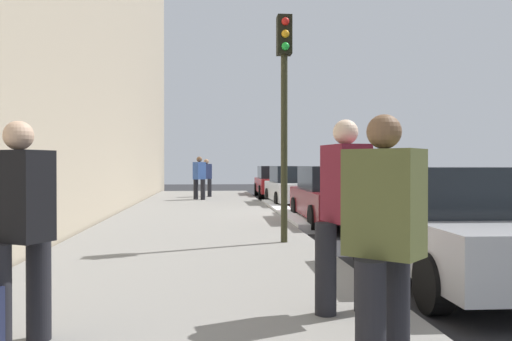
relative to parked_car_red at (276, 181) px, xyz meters
name	(u,v)px	position (x,y,z in m)	size (l,w,h in m)	color
ground_plane	(315,220)	(10.60, -0.22, -0.76)	(56.00, 56.00, 0.00)	#28282B
sidewalk	(197,218)	(10.60, -3.52, -0.68)	(28.00, 4.60, 0.15)	gray
lane_stripe_centre	(425,219)	(10.60, 2.98, -0.76)	(28.00, 0.14, 0.01)	gold
snow_bank_curb	(284,212)	(9.31, -0.92, -0.65)	(8.44, 0.56, 0.22)	white
parked_car_red	(276,181)	(0.00, 0.00, 0.00)	(4.80, 1.96, 1.51)	black
parked_car_white	(295,186)	(5.88, -0.02, 0.00)	(4.25, 1.96, 1.51)	black
parked_car_maroon	(336,196)	(11.84, 0.07, 0.00)	(4.61, 1.97, 1.51)	black
parked_car_silver	(453,225)	(18.36, 0.03, 0.00)	(4.29, 1.97, 1.51)	black
pedestrian_navy_coat	(206,177)	(1.83, -3.35, 0.28)	(0.53, 0.50, 1.68)	black
pedestrian_black_coat	(19,227)	(20.79, -4.57, 0.31)	(0.52, 0.55, 1.72)	black
pedestrian_burgundy_coat	(345,210)	(20.11, -1.87, 0.36)	(0.54, 0.59, 1.81)	black
pedestrian_olive_coat	(384,239)	(21.63, -2.02, 0.30)	(0.53, 0.54, 1.71)	black
pedestrian_blue_coat	(199,177)	(3.80, -3.62, 0.33)	(0.55, 0.54, 1.75)	black
traffic_light_pole	(284,88)	(15.65, -1.81, 2.17)	(0.35, 0.26, 4.08)	#2D2D19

